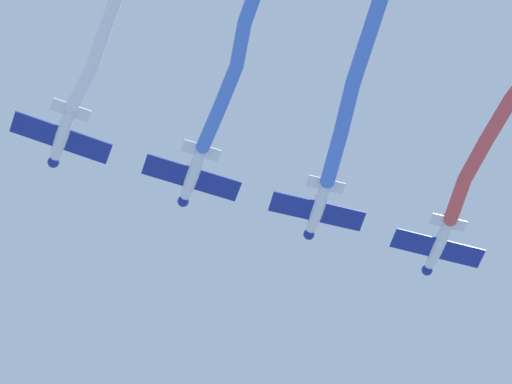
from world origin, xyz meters
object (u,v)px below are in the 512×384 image
airplane_left_wing (317,210)px  airplane_right_wing (192,176)px  airplane_slot (62,136)px  airplane_lead (438,247)px

airplane_left_wing → airplane_right_wing: 8.34m
airplane_right_wing → airplane_slot: (4.29, 7.14, 0.30)m
airplane_right_wing → airplane_slot: bearing=89.2°
airplane_right_wing → airplane_lead: bearing=-90.8°
airplane_left_wing → airplane_slot: bearing=93.5°
airplane_lead → airplane_left_wing: bearing=92.4°
airplane_lead → airplane_right_wing: bearing=92.4°
airplane_slot → airplane_right_wing: bearing=-93.5°
airplane_right_wing → airplane_slot: airplane_slot is taller
airplane_right_wing → airplane_slot: 8.33m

